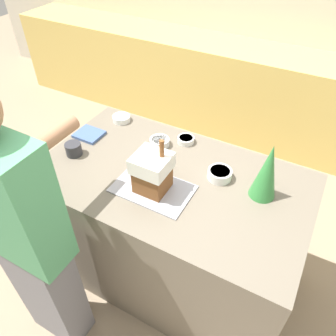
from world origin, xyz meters
TOP-DOWN VIEW (x-y plane):
  - ground_plane at (0.00, 0.00)m, footprint 12.00×12.00m
  - wall_back at (0.00, 2.27)m, footprint 8.00×0.05m
  - back_cabinet_block at (0.00, 1.95)m, footprint 6.00×0.60m
  - kitchen_island at (0.00, 0.00)m, footprint 1.54×0.89m
  - baking_tray at (-0.04, -0.13)m, footprint 0.42×0.27m
  - gingerbread_house at (-0.04, -0.13)m, footprint 0.18×0.18m
  - decorative_tree at (0.48, 0.11)m, footprint 0.14×0.14m
  - candy_bowl_near_tray_left at (-0.21, 0.23)m, footprint 0.12×0.12m
  - candy_bowl_far_right at (-0.57, 0.34)m, footprint 0.12×0.12m
  - candy_bowl_front_corner at (0.24, 0.12)m, footprint 0.13×0.13m
  - candy_bowl_beside_tree at (-0.07, 0.33)m, footprint 0.11×0.11m
  - cookbook at (-0.66, 0.09)m, footprint 0.17×0.15m
  - mug at (-0.61, -0.10)m, footprint 0.10×0.10m
  - person at (-0.41, -0.68)m, footprint 0.45×0.56m

SIDE VIEW (x-z plane):
  - ground_plane at x=0.00m, z-range 0.00..0.00m
  - kitchen_island at x=0.00m, z-range 0.00..0.91m
  - back_cabinet_block at x=0.00m, z-range 0.00..0.94m
  - person at x=-0.41m, z-range 0.03..1.72m
  - baking_tray at x=-0.04m, z-range 0.91..0.92m
  - cookbook at x=-0.66m, z-range 0.91..0.93m
  - candy_bowl_beside_tree at x=-0.07m, z-range 0.91..0.95m
  - candy_bowl_far_right at x=-0.57m, z-range 0.91..0.95m
  - candy_bowl_near_tray_left at x=-0.21m, z-range 0.91..0.96m
  - candy_bowl_front_corner at x=0.24m, z-range 0.91..0.97m
  - mug at x=-0.61m, z-range 0.91..0.99m
  - gingerbread_house at x=-0.04m, z-range 0.88..1.19m
  - decorative_tree at x=0.48m, z-range 0.91..1.23m
  - wall_back at x=0.00m, z-range 0.00..2.60m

